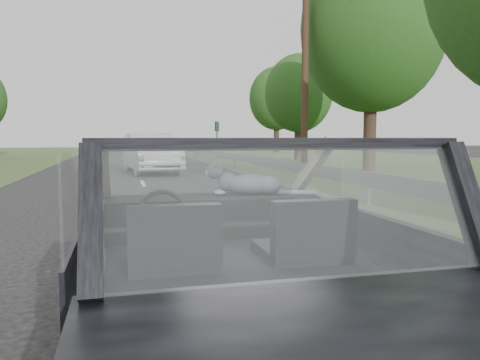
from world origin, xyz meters
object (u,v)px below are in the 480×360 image
cat (251,183)px  other_car (151,153)px  utility_pole (305,65)px  highway_sign (217,142)px  subject_car (231,250)px

cat → other_car: other_car is taller
other_car → utility_pole: utility_pole is taller
cat → utility_pole: size_ratio=0.07×
cat → highway_sign: bearing=92.6°
cat → other_car: 16.02m
cat → utility_pole: 15.86m
other_car → utility_pole: size_ratio=0.58×
highway_sign → cat: bearing=-76.7°
cat → utility_pole: (6.25, 14.21, 3.23)m
other_car → utility_pole: 7.18m
subject_car → highway_sign: size_ratio=1.68×
utility_pole → highway_sign: bearing=100.4°
subject_car → cat: 0.80m
subject_car → highway_sign: (4.86, 24.12, 0.47)m
cat → utility_pole: utility_pole is taller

